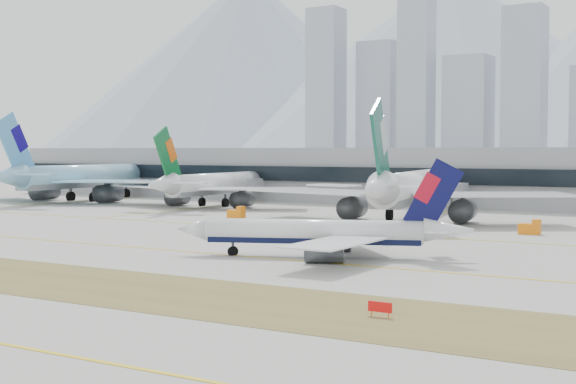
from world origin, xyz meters
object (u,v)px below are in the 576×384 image
Objects in this scene: taxiing_airliner at (324,233)px; terminal at (449,175)px; widebody_cathay at (408,190)px; widebody_korean at (79,178)px; widebody_eva at (212,185)px.

terminal reaches higher than taxiing_airliner.
taxiing_airliner is 58.81m from widebody_cathay.
taxiing_airliner is 0.58× the size of widebody_cathay.
widebody_cathay is (103.43, -11.71, -0.15)m from widebody_korean.
widebody_cathay is 58.83m from terminal.
widebody_korean is 104.09m from widebody_cathay.
widebody_cathay is at bearing -108.00° from widebody_eva.
taxiing_airliner is 99.85m from widebody_eva.
widebody_cathay is at bearing -100.24° from taxiing_airliner.
terminal is at bearing -100.20° from taxiing_airliner.
widebody_eva is at bearing -91.93° from widebody_korean.
widebody_cathay is at bearing -78.64° from terminal.
taxiing_airliner is at bearing -125.10° from widebody_korean.
taxiing_airliner is 0.14× the size of terminal.
taxiing_airliner is 117.63m from terminal.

